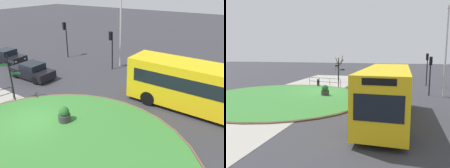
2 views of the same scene
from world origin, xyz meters
TOP-DOWN VIEW (x-y plane):
  - ground at (0.00, 0.00)m, footprint 120.00×120.00m
  - sidewalk_paving at (0.00, -2.16)m, footprint 32.00×7.68m
  - signpost_directional at (-3.15, 1.04)m, footprint 1.09×1.07m
  - bus_yellow at (7.79, 6.72)m, footprint 9.15×2.71m
  - car_near_lane at (-11.35, 5.94)m, footprint 4.05×2.17m
  - car_far_lane at (-5.59, 4.52)m, footprint 4.18×1.81m
  - traffic_light_near at (-1.15, 10.24)m, footprint 0.49×0.31m
  - traffic_light_far at (-7.39, 10.68)m, footprint 0.49×0.27m
  - lamppost_tall at (-0.85, 11.39)m, footprint 0.32×0.32m
  - planter_near_signpost at (1.65, 0.99)m, footprint 0.73×0.73m

SIDE VIEW (x-z plane):
  - ground at x=0.00m, z-range 0.00..0.00m
  - sidewalk_paving at x=0.00m, z-range 0.00..0.02m
  - planter_near_signpost at x=1.65m, z-range -0.04..1.00m
  - car_near_lane at x=-11.35m, z-range -0.06..1.29m
  - car_far_lane at x=-5.59m, z-range -0.06..1.33m
  - bus_yellow at x=7.79m, z-range 0.12..3.20m
  - signpost_directional at x=-3.15m, z-range 0.27..3.66m
  - traffic_light_near at x=-1.15m, z-range 0.84..4.42m
  - traffic_light_far at x=-7.39m, z-range 0.89..4.70m
  - lamppost_tall at x=-0.85m, z-range 0.29..8.24m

